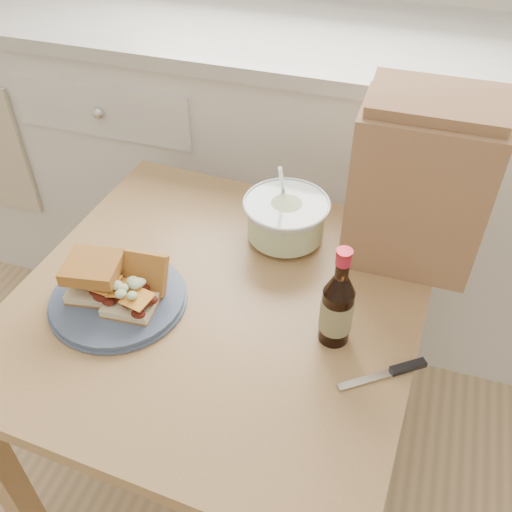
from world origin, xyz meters
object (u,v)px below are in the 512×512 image
(plate, at_px, (118,299))
(beer_bottle, at_px, (337,307))
(coleslaw_bowl, at_px, (286,220))
(dining_table, at_px, (219,331))
(paper_bag, at_px, (418,189))

(plate, distance_m, beer_bottle, 0.44)
(coleslaw_bowl, bearing_deg, dining_table, -109.03)
(beer_bottle, height_order, paper_bag, paper_bag)
(plate, relative_size, paper_bag, 0.77)
(dining_table, distance_m, plate, 0.23)
(beer_bottle, bearing_deg, coleslaw_bowl, 103.30)
(coleslaw_bowl, xyz_separation_m, paper_bag, (0.27, 0.03, 0.12))
(plate, relative_size, coleslaw_bowl, 1.39)
(dining_table, height_order, plate, plate)
(beer_bottle, bearing_deg, paper_bag, 51.12)
(coleslaw_bowl, distance_m, paper_bag, 0.30)
(plate, distance_m, paper_bag, 0.65)
(dining_table, bearing_deg, paper_bag, 39.92)
(paper_bag, bearing_deg, plate, -148.64)
(plate, xyz_separation_m, paper_bag, (0.53, 0.33, 0.17))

